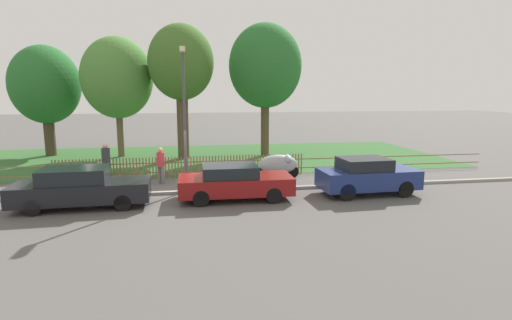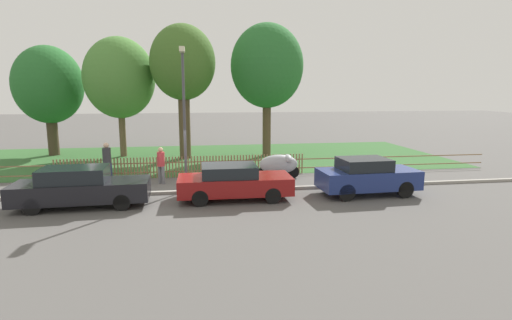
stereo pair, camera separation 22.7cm
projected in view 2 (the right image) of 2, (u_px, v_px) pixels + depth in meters
name	position (u px, v px, depth m)	size (l,w,h in m)	color
ground_plane	(182.00, 194.00, 15.83)	(120.00, 120.00, 0.00)	#565451
kerb_stone	(182.00, 192.00, 15.91)	(31.24, 0.20, 0.12)	#9E998E
grass_strip	(186.00, 158.00, 24.32)	(31.24, 11.04, 0.01)	#33602D
park_fence	(184.00, 167.00, 18.87)	(31.24, 0.05, 1.00)	olive
parked_car_silver_hatchback	(80.00, 187.00, 13.99)	(4.62, 1.80, 1.42)	black
parked_car_black_saloon	(234.00, 182.00, 14.99)	(4.24, 1.82, 1.32)	maroon
parked_car_navy_estate	(367.00, 176.00, 15.63)	(3.89, 1.79, 1.46)	navy
covered_motorcycle	(280.00, 164.00, 18.53)	(1.96, 0.90, 1.13)	black
tree_nearest_kerb	(48.00, 85.00, 24.70)	(4.15, 4.15, 6.80)	#473828
tree_behind_motorcycle	(119.00, 78.00, 24.15)	(4.24, 4.24, 7.26)	brown
tree_mid_park	(183.00, 64.00, 23.32)	(3.82, 3.82, 7.88)	brown
tree_far_left	(267.00, 66.00, 24.38)	(4.44, 4.44, 8.10)	brown
pedestrian_near_fence	(161.00, 163.00, 17.47)	(0.46, 0.46, 1.62)	slate
pedestrian_by_lamp	(107.00, 160.00, 17.72)	(0.45, 0.45, 1.79)	#2D3351
street_lamp	(184.00, 103.00, 15.62)	(0.20, 0.78, 5.67)	#47474C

